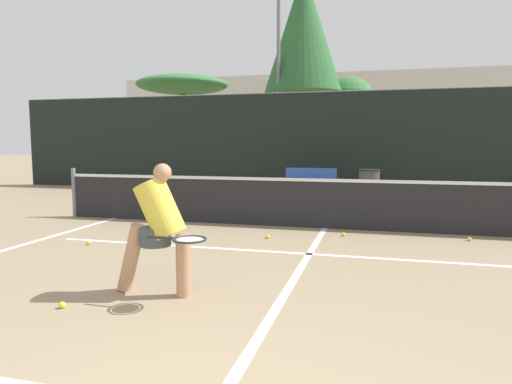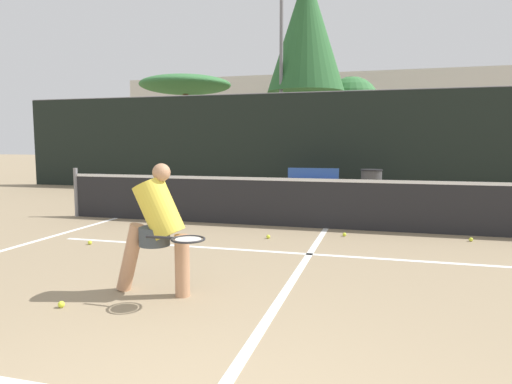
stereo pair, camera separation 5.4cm
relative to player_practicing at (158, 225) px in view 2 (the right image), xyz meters
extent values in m
cube|color=white|center=(1.30, 2.17, -0.75)|extent=(8.25, 0.10, 0.01)
cube|color=white|center=(1.30, 1.16, -0.75)|extent=(0.10, 6.19, 0.01)
cube|color=white|center=(-3.21, 1.16, -0.75)|extent=(0.10, 7.19, 0.01)
cylinder|color=slate|center=(-4.20, 4.26, -0.22)|extent=(0.09, 0.09, 1.07)
cube|color=#232326|center=(1.30, 4.26, -0.28)|extent=(11.00, 0.02, 0.95)
cube|color=white|center=(1.30, 4.26, 0.17)|extent=(11.00, 0.03, 0.06)
cube|color=black|center=(1.30, 10.54, 0.86)|extent=(24.00, 0.06, 3.22)
cylinder|color=slate|center=(1.30, 10.54, 2.49)|extent=(24.00, 0.04, 0.04)
cylinder|color=tan|center=(0.28, 0.00, -0.42)|extent=(0.16, 0.16, 0.66)
cylinder|color=tan|center=(-0.34, 0.01, -0.38)|extent=(0.35, 0.16, 0.77)
cylinder|color=#3F474C|center=(-0.04, 0.01, -0.12)|extent=(0.33, 0.33, 0.20)
cylinder|color=yellow|center=(0.02, 0.01, 0.18)|extent=(0.57, 0.35, 0.69)
sphere|color=tan|center=(0.06, 0.01, 0.56)|extent=(0.19, 0.19, 0.19)
cylinder|color=#262628|center=(0.15, -0.25, -0.07)|extent=(0.30, 0.03, 0.03)
torus|color=#262628|center=(0.46, -0.26, -0.07)|extent=(0.35, 0.35, 0.02)
cylinder|color=beige|center=(0.46, -0.26, -0.07)|extent=(0.26, 0.26, 0.01)
sphere|color=#D1E033|center=(1.69, 3.61, -0.72)|extent=(0.07, 0.07, 0.07)
sphere|color=#D1E033|center=(-2.19, 1.88, -0.72)|extent=(0.07, 0.07, 0.07)
sphere|color=#D1E033|center=(3.74, 3.74, -0.72)|extent=(0.07, 0.07, 0.07)
sphere|color=#D1E033|center=(-1.54, 3.53, -0.72)|extent=(0.07, 0.07, 0.07)
sphere|color=#D1E033|center=(-1.72, 3.12, -0.72)|extent=(0.07, 0.07, 0.07)
sphere|color=#D1E033|center=(0.46, 3.08, -0.72)|extent=(0.07, 0.07, 0.07)
sphere|color=#D1E033|center=(-0.74, -0.64, -0.72)|extent=(0.07, 0.07, 0.07)
cube|color=#2D519E|center=(0.31, 9.18, -0.31)|extent=(1.54, 0.38, 0.04)
cube|color=#2D519E|center=(0.30, 9.36, -0.10)|extent=(1.53, 0.06, 0.42)
cube|color=#333338|center=(-0.31, 9.18, -0.53)|extent=(0.06, 0.32, 0.44)
cube|color=#333338|center=(0.92, 9.19, -0.53)|extent=(0.06, 0.32, 0.44)
cylinder|color=#3F3F42|center=(2.02, 9.19, -0.34)|extent=(0.59, 0.59, 0.82)
cylinder|color=black|center=(2.02, 9.19, 0.09)|extent=(0.62, 0.62, 0.04)
cube|color=maroon|center=(4.97, 12.62, -0.33)|extent=(1.67, 4.05, 0.84)
cube|color=#1E2328|center=(4.97, 12.42, 0.37)|extent=(1.40, 2.43, 0.56)
cylinder|color=black|center=(5.72, 13.91, -0.45)|extent=(0.18, 0.60, 0.60)
cylinder|color=black|center=(5.72, 11.32, -0.45)|extent=(0.18, 0.60, 0.60)
cylinder|color=slate|center=(-2.05, 15.57, 3.44)|extent=(0.16, 0.16, 8.38)
cylinder|color=brown|center=(0.75, 19.31, 0.52)|extent=(0.28, 0.28, 2.53)
sphere|color=#38753D|center=(0.75, 19.31, 2.76)|extent=(2.79, 2.79, 2.79)
cylinder|color=brown|center=(-1.18, 16.95, 1.22)|extent=(0.28, 0.28, 3.95)
cone|color=#2D6633|center=(-1.18, 16.95, 5.96)|extent=(3.55, 3.55, 5.53)
cylinder|color=brown|center=(-7.27, 17.11, 1.32)|extent=(0.28, 0.28, 4.14)
ellipsoid|color=#38753D|center=(-7.27, 17.11, 3.74)|extent=(4.56, 4.56, 0.90)
cube|color=beige|center=(1.30, 29.02, 2.46)|extent=(36.00, 2.40, 6.42)
camera|label=1|loc=(2.22, -4.34, 0.87)|focal=32.00mm
camera|label=2|loc=(2.27, -4.33, 0.87)|focal=32.00mm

